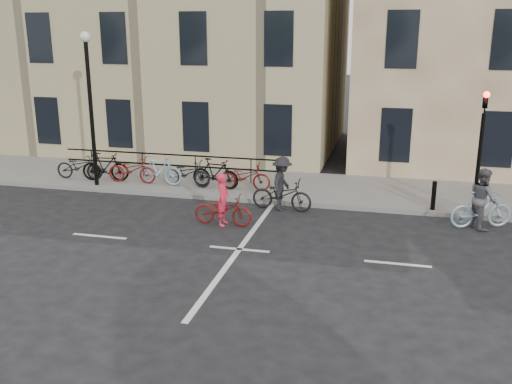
% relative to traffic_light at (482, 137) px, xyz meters
% --- Properties ---
extents(ground, '(120.00, 120.00, 0.00)m').
position_rel_traffic_light_xyz_m(ground, '(-6.20, -4.34, -2.45)').
color(ground, black).
rests_on(ground, ground).
extents(sidewalk, '(46.00, 4.00, 0.15)m').
position_rel_traffic_light_xyz_m(sidewalk, '(-10.20, 1.66, -2.38)').
color(sidewalk, slate).
rests_on(sidewalk, ground).
extents(building_west, '(20.00, 10.00, 10.00)m').
position_rel_traffic_light_xyz_m(building_west, '(-15.20, 8.66, 2.70)').
color(building_west, tan).
rests_on(building_west, sidewalk).
extents(traffic_light, '(0.18, 0.30, 3.90)m').
position_rel_traffic_light_xyz_m(traffic_light, '(0.00, 0.00, 0.00)').
color(traffic_light, black).
rests_on(traffic_light, sidewalk).
extents(lamp_post, '(0.36, 0.36, 5.28)m').
position_rel_traffic_light_xyz_m(lamp_post, '(-12.70, 0.06, 1.04)').
color(lamp_post, black).
rests_on(lamp_post, sidewalk).
extents(bollard_east, '(0.14, 0.14, 0.90)m').
position_rel_traffic_light_xyz_m(bollard_east, '(-1.20, -0.09, -1.85)').
color(bollard_east, black).
rests_on(bollard_east, sidewalk).
extents(parked_bikes, '(8.30, 1.23, 1.05)m').
position_rel_traffic_light_xyz_m(parked_bikes, '(-10.55, 0.70, -1.81)').
color(parked_bikes, black).
rests_on(parked_bikes, sidewalk).
extents(cyclist_pink, '(1.74, 0.63, 1.54)m').
position_rel_traffic_light_xyz_m(cyclist_pink, '(-7.18, -2.57, -1.92)').
color(cyclist_pink, maroon).
rests_on(cyclist_pink, ground).
extents(cyclist_grey, '(1.88, 1.08, 1.75)m').
position_rel_traffic_light_xyz_m(cyclist_grey, '(0.06, -1.05, -1.75)').
color(cyclist_grey, '#96B4C4').
rests_on(cyclist_grey, ground).
extents(cyclist_dark, '(1.98, 1.16, 1.71)m').
position_rel_traffic_light_xyz_m(cyclist_dark, '(-5.80, -0.79, -1.78)').
color(cyclist_dark, black).
rests_on(cyclist_dark, ground).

